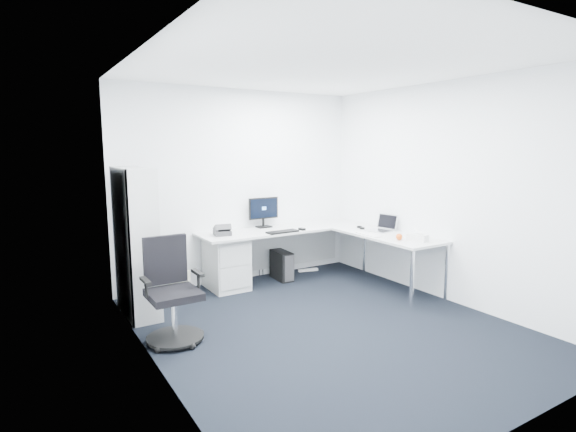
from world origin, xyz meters
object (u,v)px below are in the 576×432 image
l_desk (299,258)px  bookshelf (136,242)px  monitor (264,212)px  laptop (379,223)px  task_chair (174,292)px

l_desk → bookshelf: bearing=178.7°
l_desk → monitor: monitor is taller
bookshelf → laptop: bearing=-10.7°
task_chair → monitor: (1.81, 1.50, 0.46)m
bookshelf → laptop: 3.18m
bookshelf → monitor: bookshelf is taller
monitor → l_desk: bearing=-67.6°
bookshelf → laptop: (3.13, -0.59, 0.02)m
bookshelf → monitor: (1.93, 0.52, 0.13)m
bookshelf → laptop: size_ratio=5.12×
l_desk → bookshelf: (-2.17, 0.05, 0.47)m
l_desk → monitor: (-0.25, 0.57, 0.60)m
l_desk → task_chair: size_ratio=2.49×
task_chair → laptop: bearing=6.6°
task_chair → monitor: size_ratio=2.21×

